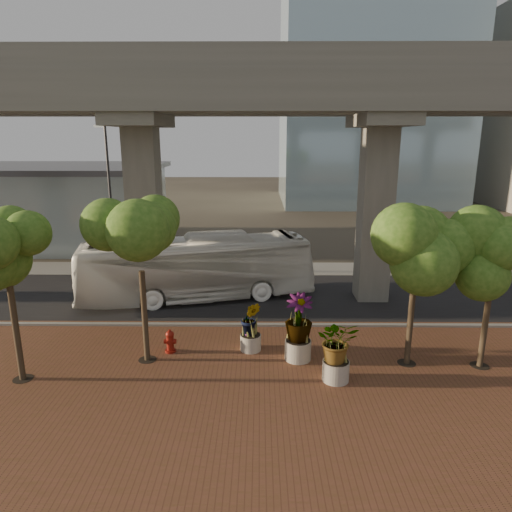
{
  "coord_description": "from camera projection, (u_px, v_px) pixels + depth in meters",
  "views": [
    {
      "loc": [
        0.01,
        -21.55,
        8.49
      ],
      "look_at": [
        -0.19,
        0.5,
        2.74
      ],
      "focal_mm": 32.0,
      "sensor_mm": 36.0,
      "label": 1
    }
  ],
  "objects": [
    {
      "name": "planter_left",
      "position": [
        251.0,
        321.0,
        18.35
      ],
      "size": [
        1.89,
        1.89,
        2.08
      ],
      "color": "#A9A698",
      "rests_on": "ground"
    },
    {
      "name": "planter_right",
      "position": [
        299.0,
        321.0,
        17.48
      ],
      "size": [
        2.49,
        2.49,
        2.66
      ],
      "color": "gray",
      "rests_on": "ground"
    },
    {
      "name": "station_pavilion",
      "position": [
        19.0,
        203.0,
        37.83
      ],
      "size": [
        23.0,
        13.0,
        6.3
      ],
      "color": "silver",
      "rests_on": "ground"
    },
    {
      "name": "brick_plaza",
      "position": [
        259.0,
        398.0,
        15.24
      ],
      "size": [
        70.0,
        13.0,
        0.06
      ],
      "primitive_type": "cube",
      "color": "brown",
      "rests_on": "ground"
    },
    {
      "name": "far_sidewalk",
      "position": [
        260.0,
        269.0,
        30.24
      ],
      "size": [
        90.0,
        3.0,
        0.06
      ],
      "primitive_type": "cube",
      "color": "gray",
      "rests_on": "ground"
    },
    {
      "name": "street_tree_far_east",
      "position": [
        494.0,
        258.0,
        16.28
      ],
      "size": [
        3.81,
        3.81,
        6.01
      ],
      "color": "#433326",
      "rests_on": "ground"
    },
    {
      "name": "street_tree_far_west",
      "position": [
        4.0,
        246.0,
        15.16
      ],
      "size": [
        3.48,
        3.48,
        6.54
      ],
      "color": "#433326",
      "rests_on": "ground"
    },
    {
      "name": "street_tree_near_east",
      "position": [
        417.0,
        250.0,
        16.42
      ],
      "size": [
        3.84,
        3.84,
        6.28
      ],
      "color": "#433326",
      "rests_on": "ground"
    },
    {
      "name": "transit_viaduct",
      "position": [
        260.0,
        162.0,
        23.09
      ],
      "size": [
        72.0,
        5.6,
        12.4
      ],
      "color": "gray",
      "rests_on": "ground"
    },
    {
      "name": "curb_strip",
      "position": [
        260.0,
        325.0,
        21.04
      ],
      "size": [
        70.0,
        0.25,
        0.16
      ],
      "primitive_type": "cube",
      "color": "gray",
      "rests_on": "ground"
    },
    {
      "name": "street_tree_near_west",
      "position": [
        140.0,
        243.0,
        16.65
      ],
      "size": [
        3.73,
        3.73,
        6.42
      ],
      "color": "#433326",
      "rests_on": "ground"
    },
    {
      "name": "transit_bus",
      "position": [
        197.0,
        268.0,
        24.33
      ],
      "size": [
        12.67,
        5.69,
        3.44
      ],
      "primitive_type": "imported",
      "rotation": [
        0.0,
        0.0,
        1.81
      ],
      "color": "white",
      "rests_on": "ground"
    },
    {
      "name": "streetlamp_west",
      "position": [
        109.0,
        189.0,
        28.24
      ],
      "size": [
        0.46,
        1.34,
        9.28
      ],
      "color": "#303136",
      "rests_on": "ground"
    },
    {
      "name": "streetlamp_east",
      "position": [
        369.0,
        209.0,
        28.18
      ],
      "size": [
        0.36,
        1.04,
        7.19
      ],
      "color": "#2C2B30",
      "rests_on": "ground"
    },
    {
      "name": "ground",
      "position": [
        260.0,
        311.0,
        22.99
      ],
      "size": [
        160.0,
        160.0,
        0.0
      ],
      "primitive_type": "plane",
      "color": "#342E26",
      "rests_on": "ground"
    },
    {
      "name": "asphalt_road",
      "position": [
        260.0,
        297.0,
        24.92
      ],
      "size": [
        90.0,
        8.0,
        0.04
      ],
      "primitive_type": "cube",
      "color": "black",
      "rests_on": "ground"
    },
    {
      "name": "fire_hydrant",
      "position": [
        170.0,
        341.0,
        18.37
      ],
      "size": [
        0.48,
        0.44,
        0.97
      ],
      "color": "maroon",
      "rests_on": "ground"
    },
    {
      "name": "planter_front",
      "position": [
        337.0,
        344.0,
        15.98
      ],
      "size": [
        2.12,
        2.12,
        2.33
      ],
      "color": "gray",
      "rests_on": "ground"
    }
  ]
}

